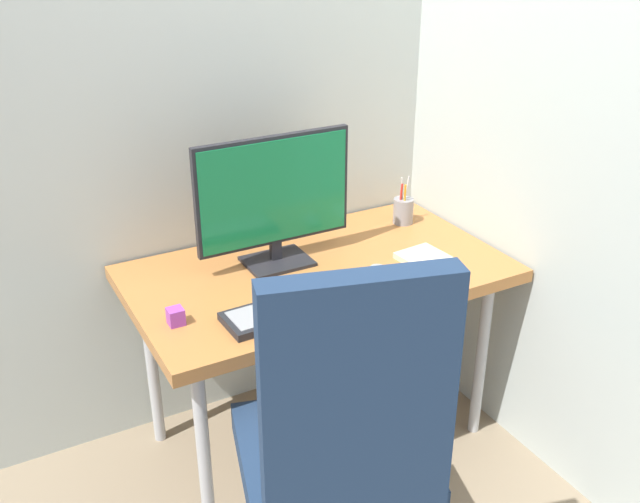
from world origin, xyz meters
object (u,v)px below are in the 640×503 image
(keyboard, at_px, (293,308))
(notebook, at_px, (426,259))
(pen_holder, at_px, (403,210))
(desk_clamp_accessory, at_px, (176,316))
(monitor, at_px, (274,197))
(office_chair, at_px, (342,443))
(mouse, at_px, (381,271))

(keyboard, distance_m, notebook, 0.56)
(pen_holder, xyz_separation_m, desk_clamp_accessory, (-1.00, -0.30, -0.03))
(keyboard, xyz_separation_m, notebook, (0.55, 0.08, -0.00))
(desk_clamp_accessory, bearing_deg, monitor, 27.88)
(office_chair, relative_size, keyboard, 2.62)
(office_chair, distance_m, monitor, 0.91)
(office_chair, distance_m, mouse, 0.74)
(monitor, height_order, desk_clamp_accessory, monitor)
(monitor, distance_m, keyboard, 0.41)
(pen_holder, bearing_deg, desk_clamp_accessory, -163.36)
(monitor, height_order, mouse, monitor)
(office_chair, relative_size, notebook, 6.70)
(desk_clamp_accessory, bearing_deg, mouse, -2.17)
(notebook, bearing_deg, monitor, 146.43)
(office_chair, height_order, desk_clamp_accessory, office_chair)
(monitor, xyz_separation_m, notebook, (0.45, -0.25, -0.23))
(keyboard, xyz_separation_m, desk_clamp_accessory, (-0.33, 0.10, 0.01))
(monitor, bearing_deg, desk_clamp_accessory, -152.12)
(mouse, bearing_deg, office_chair, -139.02)
(mouse, height_order, notebook, mouse)
(pen_holder, height_order, notebook, pen_holder)
(desk_clamp_accessory, bearing_deg, office_chair, -69.61)
(pen_holder, distance_m, notebook, 0.34)
(keyboard, distance_m, pen_holder, 0.78)
(office_chair, xyz_separation_m, desk_clamp_accessory, (-0.22, 0.59, 0.12))
(monitor, distance_m, notebook, 0.56)
(monitor, height_order, notebook, monitor)
(mouse, xyz_separation_m, notebook, (0.19, 0.01, -0.01))
(mouse, distance_m, desk_clamp_accessory, 0.69)
(office_chair, distance_m, keyboard, 0.51)
(notebook, relative_size, desk_clamp_accessory, 3.36)
(mouse, bearing_deg, notebook, -6.21)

